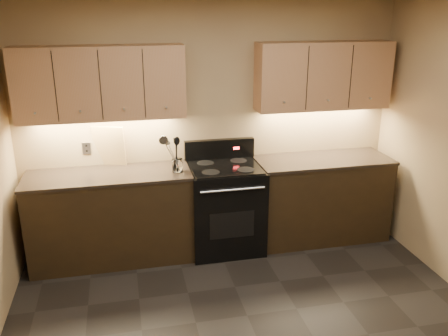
# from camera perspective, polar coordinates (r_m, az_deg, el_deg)

# --- Properties ---
(wall_back) EXTENTS (4.00, 0.04, 2.60)m
(wall_back) POSITION_cam_1_polar(r_m,az_deg,el_deg) (5.07, -1.56, 5.26)
(wall_back) COLOR tan
(wall_back) RESTS_ON ground
(counter_left) EXTENTS (1.62, 0.62, 0.93)m
(counter_left) POSITION_cam_1_polar(r_m,az_deg,el_deg) (4.98, -13.38, -5.72)
(counter_left) COLOR black
(counter_left) RESTS_ON ground
(counter_right) EXTENTS (1.46, 0.62, 0.93)m
(counter_right) POSITION_cam_1_polar(r_m,az_deg,el_deg) (5.40, 11.55, -3.57)
(counter_right) COLOR black
(counter_right) RESTS_ON ground
(stove) EXTENTS (0.76, 0.68, 1.14)m
(stove) POSITION_cam_1_polar(r_m,az_deg,el_deg) (5.05, 0.11, -4.62)
(stove) COLOR black
(stove) RESTS_ON ground
(upper_cab_left) EXTENTS (1.60, 0.30, 0.70)m
(upper_cab_left) POSITION_cam_1_polar(r_m,az_deg,el_deg) (4.74, -14.61, 9.86)
(upper_cab_left) COLOR #A67953
(upper_cab_left) RESTS_ON wall_back
(upper_cab_right) EXTENTS (1.44, 0.30, 0.70)m
(upper_cab_right) POSITION_cam_1_polar(r_m,az_deg,el_deg) (5.19, 11.86, 10.81)
(upper_cab_right) COLOR #A67953
(upper_cab_right) RESTS_ON wall_back
(outlet_plate) EXTENTS (0.08, 0.01, 0.12)m
(outlet_plate) POSITION_cam_1_polar(r_m,az_deg,el_deg) (5.04, -16.20, 2.29)
(outlet_plate) COLOR #B2B5BA
(outlet_plate) RESTS_ON wall_back
(utensil_crock) EXTENTS (0.14, 0.14, 0.13)m
(utensil_crock) POSITION_cam_1_polar(r_m,az_deg,el_deg) (4.74, -5.64, 0.27)
(utensil_crock) COLOR white
(utensil_crock) RESTS_ON counter_left
(cutting_board) EXTENTS (0.33, 0.16, 0.42)m
(cutting_board) POSITION_cam_1_polar(r_m,az_deg,el_deg) (5.00, -13.67, 2.58)
(cutting_board) COLOR tan
(cutting_board) RESTS_ON counter_left
(black_spoon) EXTENTS (0.08, 0.10, 0.34)m
(black_spoon) POSITION_cam_1_polar(r_m,az_deg,el_deg) (4.73, -5.88, 1.78)
(black_spoon) COLOR black
(black_spoon) RESTS_ON utensil_crock
(black_turner) EXTENTS (0.10, 0.18, 0.35)m
(black_turner) POSITION_cam_1_polar(r_m,az_deg,el_deg) (4.69, -5.70, 1.65)
(black_turner) COLOR black
(black_turner) RESTS_ON utensil_crock
(steel_spatula) EXTENTS (0.21, 0.16, 0.35)m
(steel_spatula) POSITION_cam_1_polar(r_m,az_deg,el_deg) (4.72, -5.52, 1.75)
(steel_spatula) COLOR silver
(steel_spatula) RESTS_ON utensil_crock
(steel_skimmer) EXTENTS (0.24, 0.12, 0.39)m
(steel_skimmer) POSITION_cam_1_polar(r_m,az_deg,el_deg) (4.69, -5.45, 1.97)
(steel_skimmer) COLOR silver
(steel_skimmer) RESTS_ON utensil_crock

